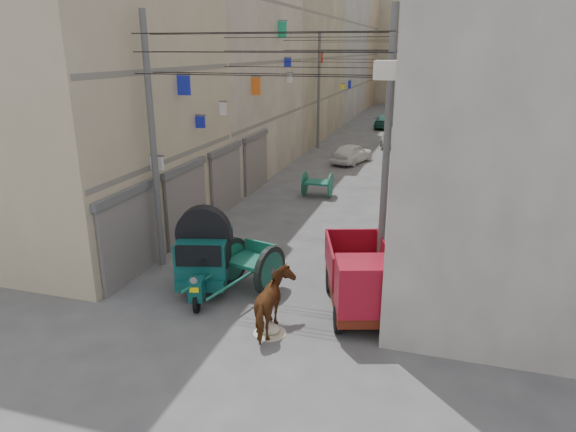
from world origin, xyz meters
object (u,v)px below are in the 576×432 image
at_px(tonga_cart, 250,265).
at_px(feed_sack, 270,329).
at_px(mini_truck, 361,285).
at_px(distant_car_grey, 394,137).
at_px(distant_car_white, 352,153).
at_px(auto_rickshaw, 205,253).
at_px(horse, 274,304).
at_px(distant_car_green, 386,121).
at_px(second_cart, 318,184).

relative_size(tonga_cart, feed_sack, 6.59).
height_order(mini_truck, distant_car_grey, mini_truck).
bearing_deg(distant_car_white, auto_rickshaw, 103.84).
distance_m(horse, distant_car_green, 36.51).
distance_m(auto_rickshaw, mini_truck, 4.72).
bearing_deg(auto_rickshaw, horse, -47.43).
bearing_deg(second_cart, mini_truck, -71.23).
bearing_deg(horse, auto_rickshaw, -38.37).
relative_size(second_cart, distant_car_white, 0.38).
xyz_separation_m(horse, distant_car_green, (-1.39, 36.48, -0.17)).
distance_m(horse, distant_car_grey, 27.52).
bearing_deg(mini_truck, distant_car_grey, 76.08).
bearing_deg(horse, distant_car_grey, -96.71).
distance_m(mini_truck, second_cart, 11.89).
bearing_deg(distant_car_green, feed_sack, 94.14).
relative_size(mini_truck, distant_car_green, 0.91).
height_order(mini_truck, second_cart, mini_truck).
height_order(mini_truck, feed_sack, mini_truck).
distance_m(mini_truck, feed_sack, 2.67).
height_order(feed_sack, distant_car_grey, distant_car_grey).
xyz_separation_m(tonga_cart, distant_car_white, (-0.25, 18.58, -0.14)).
xyz_separation_m(auto_rickshaw, distant_car_green, (1.32, 34.77, -0.56)).
bearing_deg(tonga_cart, feed_sack, -44.44).
bearing_deg(tonga_cart, second_cart, 107.04).
height_order(auto_rickshaw, feed_sack, auto_rickshaw).
distance_m(distant_car_grey, distant_car_green, 9.11).
distance_m(tonga_cart, distant_car_green, 34.34).
xyz_separation_m(auto_rickshaw, mini_truck, (4.70, -0.35, -0.22)).
relative_size(auto_rickshaw, distant_car_green, 0.70).
height_order(mini_truck, horse, mini_truck).
bearing_deg(distant_car_grey, distant_car_white, -102.26).
relative_size(horse, distant_car_green, 0.44).
bearing_deg(distant_car_white, distant_car_grey, -89.26).
distance_m(tonga_cart, mini_truck, 3.53).
bearing_deg(feed_sack, tonga_cart, 121.18).
height_order(horse, distant_car_white, horse).
relative_size(mini_truck, second_cart, 2.79).
distance_m(tonga_cart, second_cart, 10.46).
bearing_deg(distant_car_grey, feed_sack, -86.82).
distance_m(auto_rickshaw, distant_car_white, 19.03).
height_order(distant_car_white, distant_car_grey, distant_car_grey).
height_order(second_cart, feed_sack, second_cart).
bearing_deg(horse, distant_car_white, -91.45).
xyz_separation_m(mini_truck, feed_sack, (-2.06, -1.50, -0.81)).
bearing_deg(auto_rickshaw, distant_car_green, 72.61).
xyz_separation_m(tonga_cart, distant_car_grey, (1.72, 25.38, -0.12)).
bearing_deg(distant_car_green, second_cart, 90.78).
xyz_separation_m(auto_rickshaw, tonga_cart, (1.27, 0.42, -0.40)).
height_order(tonga_cart, horse, horse).
bearing_deg(distant_car_grey, distant_car_green, 104.46).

